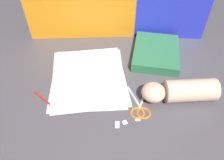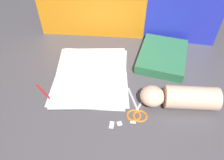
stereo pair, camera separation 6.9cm
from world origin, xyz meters
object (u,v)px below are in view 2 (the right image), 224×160
(paper_stack, at_px, (91,75))
(hand_forearm, at_px, (180,97))
(scissors, at_px, (137,110))
(book_closed, at_px, (162,56))

(paper_stack, bearing_deg, hand_forearm, -20.45)
(paper_stack, distance_m, scissors, 0.25)
(book_closed, bearing_deg, paper_stack, -156.97)
(paper_stack, relative_size, book_closed, 1.34)
(paper_stack, bearing_deg, scissors, -40.88)
(book_closed, bearing_deg, hand_forearm, -81.09)
(scissors, xyz_separation_m, hand_forearm, (0.15, 0.04, 0.04))
(paper_stack, relative_size, hand_forearm, 1.42)
(hand_forearm, bearing_deg, paper_stack, 159.55)
(hand_forearm, bearing_deg, book_closed, 98.91)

